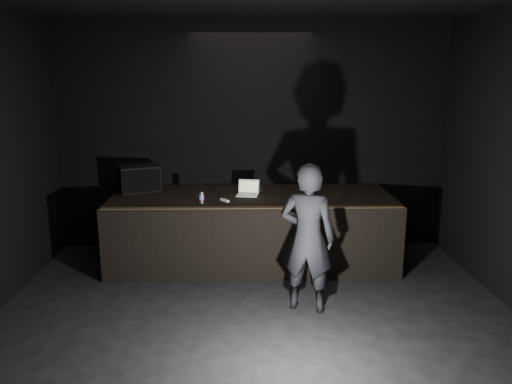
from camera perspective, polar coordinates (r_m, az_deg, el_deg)
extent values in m
plane|color=black|center=(4.98, 0.11, -19.16)|extent=(7.00, 7.00, 0.00)
cube|color=black|center=(7.77, -0.55, 6.33)|extent=(6.00, 0.10, 3.50)
cube|color=black|center=(7.27, -0.44, -4.21)|extent=(4.00, 1.50, 1.00)
cube|color=brown|center=(6.45, -0.35, -1.78)|extent=(3.92, 0.10, 0.01)
cube|color=black|center=(7.58, -13.22, 1.52)|extent=(0.68, 0.59, 0.38)
cube|color=black|center=(7.38, -12.91, 1.23)|extent=(0.50, 0.22, 0.32)
cylinder|color=black|center=(7.61, -2.54, 0.51)|extent=(0.75, 0.29, 0.02)
cube|color=silver|center=(7.12, -1.00, -0.37)|extent=(0.33, 0.26, 0.02)
cube|color=silver|center=(7.11, -1.00, -0.30)|extent=(0.27, 0.16, 0.00)
cube|color=silver|center=(7.22, -0.82, 0.67)|extent=(0.31, 0.11, 0.19)
cube|color=gold|center=(7.22, -0.83, 0.66)|extent=(0.27, 0.09, 0.16)
cylinder|color=silver|center=(6.72, -6.24, -0.64)|extent=(0.06, 0.06, 0.16)
cylinder|color=#1C2B9D|center=(6.71, -6.24, -0.60)|extent=(0.07, 0.07, 0.07)
cylinder|color=#B61037|center=(6.72, -6.23, -0.92)|extent=(0.07, 0.07, 0.01)
cylinder|color=white|center=(7.32, 0.52, 0.33)|extent=(0.08, 0.08, 0.10)
cube|color=white|center=(6.81, -3.60, -0.94)|extent=(0.13, 0.15, 0.03)
imported|color=black|center=(5.72, 5.91, -5.26)|extent=(0.73, 0.58, 1.73)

